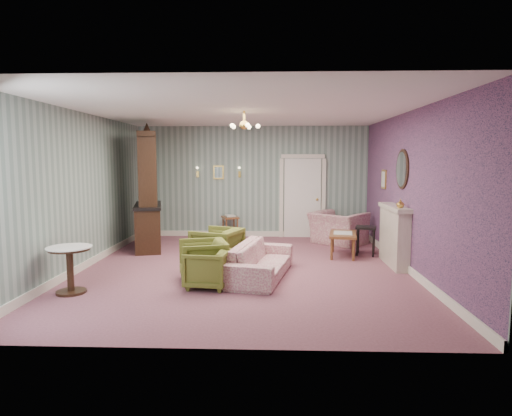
{
  "coord_description": "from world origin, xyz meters",
  "views": [
    {
      "loc": [
        0.52,
        -7.99,
        2.02
      ],
      "look_at": [
        0.2,
        0.4,
        1.1
      ],
      "focal_mm": 30.73,
      "sensor_mm": 36.0,
      "label": 1
    }
  ],
  "objects_px": {
    "olive_chair_c": "(217,246)",
    "wingback_chair": "(338,223)",
    "sofa_chintz": "(261,255)",
    "coffee_table": "(343,245)",
    "side_table_black": "(366,241)",
    "fireplace": "(394,235)",
    "pedestal_table": "(70,270)",
    "dresser": "(147,188)",
    "olive_chair_a": "(207,267)",
    "olive_chair_b": "(203,259)"
  },
  "relations": [
    {
      "from": "dresser",
      "to": "coffee_table",
      "type": "height_order",
      "value": "dresser"
    },
    {
      "from": "olive_chair_b",
      "to": "coffee_table",
      "type": "relative_size",
      "value": 0.79
    },
    {
      "from": "fireplace",
      "to": "side_table_black",
      "type": "distance_m",
      "value": 0.98
    },
    {
      "from": "olive_chair_c",
      "to": "dresser",
      "type": "distance_m",
      "value": 2.67
    },
    {
      "from": "olive_chair_c",
      "to": "wingback_chair",
      "type": "bearing_deg",
      "value": 154.29
    },
    {
      "from": "coffee_table",
      "to": "fireplace",
      "type": "bearing_deg",
      "value": -41.47
    },
    {
      "from": "olive_chair_a",
      "to": "side_table_black",
      "type": "xyz_separation_m",
      "value": [
        3.02,
        2.49,
        -0.03
      ]
    },
    {
      "from": "olive_chair_b",
      "to": "fireplace",
      "type": "distance_m",
      "value": 3.72
    },
    {
      "from": "olive_chair_a",
      "to": "coffee_table",
      "type": "bearing_deg",
      "value": 140.66
    },
    {
      "from": "coffee_table",
      "to": "side_table_black",
      "type": "bearing_deg",
      "value": 12.73
    },
    {
      "from": "wingback_chair",
      "to": "side_table_black",
      "type": "distance_m",
      "value": 1.35
    },
    {
      "from": "sofa_chintz",
      "to": "wingback_chair",
      "type": "xyz_separation_m",
      "value": [
        1.79,
        3.11,
        0.12
      ]
    },
    {
      "from": "dresser",
      "to": "olive_chair_c",
      "type": "bearing_deg",
      "value": -58.08
    },
    {
      "from": "dresser",
      "to": "pedestal_table",
      "type": "bearing_deg",
      "value": -108.28
    },
    {
      "from": "wingback_chair",
      "to": "pedestal_table",
      "type": "relative_size",
      "value": 1.63
    },
    {
      "from": "olive_chair_a",
      "to": "fireplace",
      "type": "height_order",
      "value": "fireplace"
    },
    {
      "from": "olive_chair_a",
      "to": "fireplace",
      "type": "distance_m",
      "value": 3.75
    },
    {
      "from": "wingback_chair",
      "to": "olive_chair_a",
      "type": "bearing_deg",
      "value": 95.78
    },
    {
      "from": "olive_chair_c",
      "to": "sofa_chintz",
      "type": "relative_size",
      "value": 0.41
    },
    {
      "from": "olive_chair_a",
      "to": "pedestal_table",
      "type": "bearing_deg",
      "value": -72.11
    },
    {
      "from": "side_table_black",
      "to": "pedestal_table",
      "type": "xyz_separation_m",
      "value": [
        -5.06,
        -2.87,
        0.05
      ]
    },
    {
      "from": "sofa_chintz",
      "to": "fireplace",
      "type": "height_order",
      "value": "fireplace"
    },
    {
      "from": "olive_chair_c",
      "to": "pedestal_table",
      "type": "height_order",
      "value": "olive_chair_c"
    },
    {
      "from": "olive_chair_a",
      "to": "wingback_chair",
      "type": "relative_size",
      "value": 0.57
    },
    {
      "from": "olive_chair_b",
      "to": "dresser",
      "type": "xyz_separation_m",
      "value": [
        -1.69,
        2.7,
        1.01
      ]
    },
    {
      "from": "pedestal_table",
      "to": "dresser",
      "type": "bearing_deg",
      "value": 86.22
    },
    {
      "from": "olive_chair_a",
      "to": "dresser",
      "type": "relative_size",
      "value": 0.24
    },
    {
      "from": "wingback_chair",
      "to": "pedestal_table",
      "type": "height_order",
      "value": "wingback_chair"
    },
    {
      "from": "fireplace",
      "to": "coffee_table",
      "type": "xyz_separation_m",
      "value": [
        -0.86,
        0.76,
        -0.33
      ]
    },
    {
      "from": "dresser",
      "to": "pedestal_table",
      "type": "distance_m",
      "value": 3.6
    },
    {
      "from": "olive_chair_c",
      "to": "side_table_black",
      "type": "distance_m",
      "value": 3.24
    },
    {
      "from": "sofa_chintz",
      "to": "wingback_chair",
      "type": "distance_m",
      "value": 3.58
    },
    {
      "from": "sofa_chintz",
      "to": "fireplace",
      "type": "bearing_deg",
      "value": -57.77
    },
    {
      "from": "dresser",
      "to": "pedestal_table",
      "type": "xyz_separation_m",
      "value": [
        -0.23,
        -3.44,
        -1.03
      ]
    },
    {
      "from": "side_table_black",
      "to": "pedestal_table",
      "type": "relative_size",
      "value": 0.85
    },
    {
      "from": "olive_chair_c",
      "to": "coffee_table",
      "type": "height_order",
      "value": "olive_chair_c"
    },
    {
      "from": "sofa_chintz",
      "to": "side_table_black",
      "type": "distance_m",
      "value": 2.85
    },
    {
      "from": "sofa_chintz",
      "to": "dresser",
      "type": "distance_m",
      "value": 3.71
    },
    {
      "from": "olive_chair_c",
      "to": "sofa_chintz",
      "type": "height_order",
      "value": "olive_chair_c"
    },
    {
      "from": "wingback_chair",
      "to": "pedestal_table",
      "type": "xyz_separation_m",
      "value": [
        -4.66,
        -4.15,
        -0.15
      ]
    },
    {
      "from": "wingback_chair",
      "to": "olive_chair_c",
      "type": "bearing_deg",
      "value": 83.21
    },
    {
      "from": "olive_chair_a",
      "to": "olive_chair_b",
      "type": "distance_m",
      "value": 0.38
    },
    {
      "from": "olive_chair_b",
      "to": "olive_chair_c",
      "type": "height_order",
      "value": "olive_chair_c"
    },
    {
      "from": "olive_chair_a",
      "to": "olive_chair_b",
      "type": "bearing_deg",
      "value": -154.16
    },
    {
      "from": "olive_chair_c",
      "to": "wingback_chair",
      "type": "distance_m",
      "value": 3.58
    },
    {
      "from": "olive_chair_c",
      "to": "fireplace",
      "type": "distance_m",
      "value": 3.4
    },
    {
      "from": "fireplace",
      "to": "olive_chair_c",
      "type": "bearing_deg",
      "value": -175.36
    },
    {
      "from": "dresser",
      "to": "sofa_chintz",
      "type": "bearing_deg",
      "value": -56.58
    },
    {
      "from": "fireplace",
      "to": "coffee_table",
      "type": "relative_size",
      "value": 1.44
    },
    {
      "from": "olive_chair_a",
      "to": "wingback_chair",
      "type": "height_order",
      "value": "wingback_chair"
    }
  ]
}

